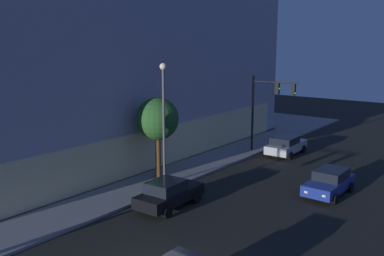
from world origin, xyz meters
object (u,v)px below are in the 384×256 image
(traffic_light_far_corner, at_px, (269,100))
(car_silver, at_px, (286,145))
(modern_building, at_px, (66,39))
(street_lamp_sidewalk, at_px, (164,109))
(car_black, at_px, (169,193))
(sidewalk_tree, at_px, (158,119))
(car_blue, at_px, (329,182))

(traffic_light_far_corner, relative_size, car_silver, 1.38)
(modern_building, relative_size, street_lamp_sidewalk, 4.38)
(traffic_light_far_corner, height_order, car_black, traffic_light_far_corner)
(traffic_light_far_corner, xyz_separation_m, street_lamp_sidewalk, (-11.48, 1.39, 0.45))
(modern_building, xyz_separation_m, street_lamp_sidewalk, (-4.14, -15.37, -4.52))
(sidewalk_tree, relative_size, car_black, 1.23)
(car_black, relative_size, car_blue, 1.03)
(modern_building, bearing_deg, car_black, -110.54)
(car_black, bearing_deg, traffic_light_far_corner, 4.97)
(street_lamp_sidewalk, bearing_deg, modern_building, 74.94)
(sidewalk_tree, bearing_deg, car_black, -131.32)
(modern_building, height_order, street_lamp_sidewalk, modern_building)
(sidewalk_tree, distance_m, car_silver, 12.54)
(modern_building, bearing_deg, car_silver, -65.89)
(street_lamp_sidewalk, distance_m, car_black, 5.64)
(sidewalk_tree, xyz_separation_m, car_black, (-3.44, -3.91, -3.35))
(car_silver, bearing_deg, street_lamp_sidewalk, 167.44)
(car_silver, bearing_deg, car_blue, -138.66)
(modern_building, xyz_separation_m, car_blue, (0.92, -24.42, -8.80))
(sidewalk_tree, height_order, car_silver, sidewalk_tree)
(modern_building, height_order, car_blue, modern_building)
(street_lamp_sidewalk, xyz_separation_m, car_black, (-2.60, -2.62, -4.26))
(traffic_light_far_corner, bearing_deg, car_blue, -130.03)
(modern_building, height_order, car_black, modern_building)
(modern_building, distance_m, street_lamp_sidewalk, 16.55)
(car_blue, relative_size, car_silver, 0.94)
(car_blue, bearing_deg, street_lamp_sidewalk, 119.18)
(modern_building, relative_size, traffic_light_far_corner, 5.36)
(traffic_light_far_corner, relative_size, street_lamp_sidewalk, 0.82)
(street_lamp_sidewalk, xyz_separation_m, car_silver, (12.24, -2.73, -4.25))
(street_lamp_sidewalk, relative_size, car_blue, 1.80)
(traffic_light_far_corner, height_order, car_silver, traffic_light_far_corner)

